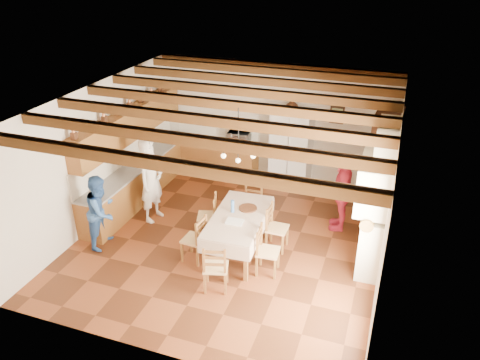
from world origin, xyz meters
name	(u,v)px	position (x,y,z in m)	size (l,w,h in m)	color
floor	(231,239)	(0.00, 0.00, -0.01)	(6.00, 6.50, 0.02)	#472210
ceiling	(229,99)	(0.00, 0.00, 3.01)	(6.00, 6.50, 0.02)	white
wall_back	(275,121)	(0.00, 3.26, 1.50)	(6.00, 0.02, 3.00)	beige
wall_front	(147,273)	(0.00, -3.26, 1.50)	(6.00, 0.02, 3.00)	beige
wall_left	(99,154)	(-3.01, 0.00, 1.50)	(0.02, 6.50, 3.00)	beige
wall_right	(390,199)	(3.01, 0.00, 1.50)	(0.02, 6.50, 3.00)	beige
ceiling_beams	(229,105)	(0.00, 0.00, 2.91)	(6.00, 6.30, 0.16)	#3D230F
lower_cabinets_left	(141,180)	(-2.70, 1.05, 0.43)	(0.60, 4.30, 0.86)	brown
lower_cabinets_back	(215,156)	(-1.55, 2.95, 0.43)	(2.30, 0.60, 0.86)	brown
countertop_left	(139,163)	(-2.70, 1.05, 0.88)	(0.62, 4.30, 0.04)	gray
countertop_back	(214,141)	(-1.55, 2.95, 0.88)	(2.34, 0.62, 0.04)	gray
backsplash_left	(127,149)	(-2.98, 1.05, 1.20)	(0.03, 4.30, 0.60)	#EDE5CC
backsplash_back	(218,126)	(-1.55, 3.23, 1.20)	(2.30, 0.03, 0.60)	#EDE5CC
upper_cabinets	(130,124)	(-2.83, 1.05, 1.85)	(0.35, 4.20, 0.70)	brown
fireplace	(373,196)	(2.72, 0.20, 1.40)	(0.56, 1.60, 2.80)	beige
wall_picture	(337,115)	(1.55, 3.23, 1.85)	(0.34, 0.03, 0.42)	black
refrigerator	(292,148)	(0.55, 2.94, 0.96)	(0.96, 0.79, 1.93)	silver
hutch	(381,165)	(2.75, 2.17, 1.17)	(0.54, 1.29, 2.35)	#35210F
dining_table	(239,220)	(0.31, -0.37, 0.75)	(1.06, 1.94, 0.83)	beige
chandelier	(238,148)	(0.31, -0.37, 2.25)	(0.47, 0.47, 0.03)	black
chair_left_near	(194,238)	(-0.42, -0.90, 0.48)	(0.42, 0.40, 0.96)	brown
chair_left_far	(207,216)	(-0.51, -0.03, 0.48)	(0.42, 0.40, 0.96)	brown
chair_right_near	(268,251)	(1.04, -0.82, 0.48)	(0.42, 0.40, 0.96)	brown
chair_right_far	(277,228)	(0.99, 0.00, 0.48)	(0.42, 0.40, 0.96)	brown
chair_end_near	(216,266)	(0.30, -1.57, 0.48)	(0.42, 0.40, 0.96)	brown
chair_end_far	(252,201)	(0.18, 0.87, 0.48)	(0.42, 0.40, 0.96)	brown
person_man	(151,181)	(-1.90, 0.20, 0.95)	(0.69, 0.45, 1.89)	silver
person_woman_blue	(102,211)	(-2.36, -1.02, 0.77)	(0.75, 0.59, 1.55)	#315BA0
person_woman_red	(342,191)	(2.06, 1.20, 0.88)	(1.03, 0.43, 1.76)	#C0263E
microwave	(239,138)	(-0.86, 2.95, 1.06)	(0.57, 0.38, 0.31)	silver
fridge_vase	(292,105)	(0.50, 2.94, 2.08)	(0.29, 0.29, 0.30)	#35210F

